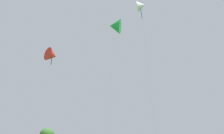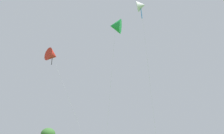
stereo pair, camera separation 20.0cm
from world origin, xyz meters
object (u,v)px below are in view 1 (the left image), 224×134
Objects in this scene: kite_flying_1 at (52,55)px; kite_flying_5 at (141,6)px; kite_flying_0 at (115,26)px; park_tree_0 at (47,134)px.

kite_flying_1 is 17.92m from kite_flying_5.
kite_flying_0 is 13.22m from kite_flying_5.
park_tree_0 is (-21.33, 10.93, -19.83)m from kite_flying_0.
kite_flying_5 reaches higher than park_tree_0.
kite_flying_1 is at bearing -56.22° from park_tree_0.
kite_flying_5 is at bearing -53.35° from kite_flying_0.
kite_flying_1 is at bearing -144.04° from kite_flying_0.
kite_flying_0 is at bearing 35.96° from kite_flying_1.
kite_flying_0 is 1.43× the size of kite_flying_1.
kite_flying_0 is 31.11m from park_tree_0.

